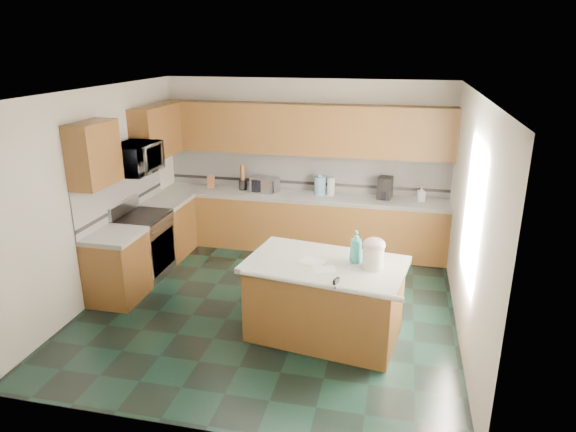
% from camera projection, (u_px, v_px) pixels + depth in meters
% --- Properties ---
extents(floor, '(4.60, 4.60, 0.00)m').
position_uv_depth(floor, '(271.00, 306.00, 6.62)').
color(floor, black).
rests_on(floor, ground).
extents(ceiling, '(4.60, 4.60, 0.00)m').
position_uv_depth(ceiling, '(268.00, 92.00, 5.75)').
color(ceiling, white).
rests_on(ceiling, ground).
extents(wall_back, '(4.60, 0.04, 2.70)m').
position_uv_depth(wall_back, '(305.00, 164.00, 8.33)').
color(wall_back, silver).
rests_on(wall_back, ground).
extents(wall_front, '(4.60, 0.04, 2.70)m').
position_uv_depth(wall_front, '(196.00, 294.00, 4.05)').
color(wall_front, silver).
rests_on(wall_front, ground).
extents(wall_left, '(0.04, 4.60, 2.70)m').
position_uv_depth(wall_left, '(97.00, 194.00, 6.67)').
color(wall_left, silver).
rests_on(wall_left, ground).
extents(wall_right, '(0.04, 4.60, 2.70)m').
position_uv_depth(wall_right, '(471.00, 220.00, 5.71)').
color(wall_right, silver).
rests_on(wall_right, ground).
extents(back_base_cab, '(4.60, 0.60, 0.86)m').
position_uv_depth(back_base_cab, '(301.00, 224.00, 8.33)').
color(back_base_cab, '#3E2510').
rests_on(back_base_cab, ground).
extents(back_countertop, '(4.60, 0.64, 0.06)m').
position_uv_depth(back_countertop, '(301.00, 196.00, 8.19)').
color(back_countertop, silver).
rests_on(back_countertop, back_base_cab).
extents(back_upper_cab, '(4.60, 0.33, 0.78)m').
position_uv_depth(back_upper_cab, '(304.00, 129.00, 7.97)').
color(back_upper_cab, '#3E2510').
rests_on(back_upper_cab, wall_back).
extents(back_backsplash, '(4.60, 0.02, 0.63)m').
position_uv_depth(back_backsplash, '(305.00, 171.00, 8.34)').
color(back_backsplash, silver).
rests_on(back_backsplash, back_countertop).
extents(back_accent_band, '(4.60, 0.01, 0.05)m').
position_uv_depth(back_accent_band, '(305.00, 183.00, 8.40)').
color(back_accent_band, black).
rests_on(back_accent_band, back_countertop).
extents(left_base_cab_rear, '(0.60, 0.82, 0.86)m').
position_uv_depth(left_base_cab_rear, '(168.00, 229.00, 8.09)').
color(left_base_cab_rear, '#3E2510').
rests_on(left_base_cab_rear, ground).
extents(left_counter_rear, '(0.64, 0.82, 0.06)m').
position_uv_depth(left_counter_rear, '(166.00, 201.00, 7.94)').
color(left_counter_rear, silver).
rests_on(left_counter_rear, left_base_cab_rear).
extents(left_base_cab_front, '(0.60, 0.72, 0.86)m').
position_uv_depth(left_base_cab_front, '(117.00, 269.00, 6.68)').
color(left_base_cab_front, '#3E2510').
rests_on(left_base_cab_front, ground).
extents(left_counter_front, '(0.64, 0.72, 0.06)m').
position_uv_depth(left_counter_front, '(113.00, 236.00, 6.53)').
color(left_counter_front, silver).
rests_on(left_counter_front, left_base_cab_front).
extents(left_backsplash, '(0.02, 2.30, 0.63)m').
position_uv_depth(left_backsplash, '(122.00, 192.00, 7.21)').
color(left_backsplash, silver).
rests_on(left_backsplash, wall_left).
extents(left_accent_band, '(0.01, 2.30, 0.05)m').
position_uv_depth(left_accent_band, '(124.00, 205.00, 7.27)').
color(left_accent_band, black).
rests_on(left_accent_band, wall_left).
extents(left_upper_cab_rear, '(0.33, 1.09, 0.78)m').
position_uv_depth(left_upper_cab_rear, '(156.00, 132.00, 7.75)').
color(left_upper_cab_rear, '#3E2510').
rests_on(left_upper_cab_rear, wall_left).
extents(left_upper_cab_front, '(0.33, 0.72, 0.78)m').
position_uv_depth(left_upper_cab_front, '(94.00, 154.00, 6.22)').
color(left_upper_cab_front, '#3E2510').
rests_on(left_upper_cab_front, wall_left).
extents(range_body, '(0.60, 0.76, 0.88)m').
position_uv_depth(range_body, '(144.00, 247.00, 7.36)').
color(range_body, '#B7B7BC').
rests_on(range_body, ground).
extents(range_oven_door, '(0.02, 0.68, 0.55)m').
position_uv_depth(range_oven_door, '(163.00, 251.00, 7.31)').
color(range_oven_door, black).
rests_on(range_oven_door, range_body).
extents(range_cooktop, '(0.62, 0.78, 0.04)m').
position_uv_depth(range_cooktop, '(141.00, 217.00, 7.21)').
color(range_cooktop, black).
rests_on(range_cooktop, range_body).
extents(range_handle, '(0.02, 0.66, 0.02)m').
position_uv_depth(range_handle, '(163.00, 226.00, 7.18)').
color(range_handle, '#B7B7BC').
rests_on(range_handle, range_body).
extents(range_backguard, '(0.06, 0.76, 0.18)m').
position_uv_depth(range_backguard, '(124.00, 207.00, 7.22)').
color(range_backguard, '#B7B7BC').
rests_on(range_backguard, range_body).
extents(microwave, '(0.50, 0.73, 0.41)m').
position_uv_depth(microwave, '(136.00, 159.00, 6.94)').
color(microwave, '#B7B7BC').
rests_on(microwave, wall_left).
extents(island_base, '(1.76, 1.17, 0.86)m').
position_uv_depth(island_base, '(325.00, 302.00, 5.83)').
color(island_base, '#3E2510').
rests_on(island_base, ground).
extents(island_top, '(1.87, 1.28, 0.06)m').
position_uv_depth(island_top, '(326.00, 265.00, 5.68)').
color(island_top, silver).
rests_on(island_top, island_base).
extents(island_bullnose, '(1.72, 0.32, 0.06)m').
position_uv_depth(island_bullnose, '(318.00, 285.00, 5.21)').
color(island_bullnose, silver).
rests_on(island_bullnose, island_base).
extents(treat_jar, '(0.29, 0.29, 0.24)m').
position_uv_depth(treat_jar, '(373.00, 258.00, 5.49)').
color(treat_jar, white).
rests_on(treat_jar, island_top).
extents(treat_jar_lid, '(0.24, 0.24, 0.15)m').
position_uv_depth(treat_jar_lid, '(374.00, 245.00, 5.44)').
color(treat_jar_lid, beige).
rests_on(treat_jar_lid, treat_jar).
extents(treat_jar_knob, '(0.08, 0.03, 0.03)m').
position_uv_depth(treat_jar_knob, '(374.00, 240.00, 5.42)').
color(treat_jar_knob, tan).
rests_on(treat_jar_knob, treat_jar_lid).
extents(treat_jar_knob_end_l, '(0.04, 0.04, 0.04)m').
position_uv_depth(treat_jar_knob_end_l, '(370.00, 240.00, 5.43)').
color(treat_jar_knob_end_l, tan).
rests_on(treat_jar_knob_end_l, treat_jar_lid).
extents(treat_jar_knob_end_r, '(0.04, 0.04, 0.04)m').
position_uv_depth(treat_jar_knob_end_r, '(378.00, 241.00, 5.41)').
color(treat_jar_knob_end_r, tan).
rests_on(treat_jar_knob_end_r, treat_jar_lid).
extents(soap_bottle_island, '(0.17, 0.17, 0.37)m').
position_uv_depth(soap_bottle_island, '(356.00, 247.00, 5.61)').
color(soap_bottle_island, teal).
rests_on(soap_bottle_island, island_top).
extents(paper_sheet_a, '(0.29, 0.25, 0.00)m').
position_uv_depth(paper_sheet_a, '(324.00, 269.00, 5.49)').
color(paper_sheet_a, white).
rests_on(paper_sheet_a, island_top).
extents(paper_sheet_b, '(0.34, 0.30, 0.00)m').
position_uv_depth(paper_sheet_b, '(312.00, 261.00, 5.69)').
color(paper_sheet_b, white).
rests_on(paper_sheet_b, island_top).
extents(clamp_body, '(0.06, 0.10, 0.09)m').
position_uv_depth(clamp_body, '(336.00, 283.00, 5.17)').
color(clamp_body, black).
rests_on(clamp_body, island_top).
extents(clamp_handle, '(0.02, 0.07, 0.02)m').
position_uv_depth(clamp_handle, '(335.00, 287.00, 5.13)').
color(clamp_handle, black).
rests_on(clamp_handle, island_top).
extents(knife_block, '(0.16, 0.19, 0.24)m').
position_uv_depth(knife_block, '(211.00, 182.00, 8.50)').
color(knife_block, '#472814').
rests_on(knife_block, back_countertop).
extents(utensil_crock, '(0.14, 0.14, 0.17)m').
position_uv_depth(utensil_crock, '(243.00, 185.00, 8.43)').
color(utensil_crock, black).
rests_on(utensil_crock, back_countertop).
extents(utensil_bundle, '(0.08, 0.08, 0.25)m').
position_uv_depth(utensil_bundle, '(242.00, 172.00, 8.36)').
color(utensil_bundle, '#472814').
rests_on(utensil_bundle, utensil_crock).
extents(toaster_oven, '(0.48, 0.40, 0.24)m').
position_uv_depth(toaster_oven, '(265.00, 184.00, 8.31)').
color(toaster_oven, '#B7B7BC').
rests_on(toaster_oven, back_countertop).
extents(toaster_oven_door, '(0.37, 0.01, 0.20)m').
position_uv_depth(toaster_oven_door, '(263.00, 187.00, 8.19)').
color(toaster_oven_door, black).
rests_on(toaster_oven_door, toaster_oven).
extents(paper_towel, '(0.12, 0.12, 0.28)m').
position_uv_depth(paper_towel, '(331.00, 186.00, 8.13)').
color(paper_towel, white).
rests_on(paper_towel, back_countertop).
extents(paper_towel_base, '(0.19, 0.19, 0.01)m').
position_uv_depth(paper_towel_base, '(331.00, 194.00, 8.17)').
color(paper_towel_base, '#B7B7BC').
rests_on(paper_towel_base, back_countertop).
extents(water_jug, '(0.18, 0.18, 0.30)m').
position_uv_depth(water_jug, '(320.00, 186.00, 8.12)').
color(water_jug, '#70A5C7').
rests_on(water_jug, back_countertop).
extents(water_jug_neck, '(0.08, 0.08, 0.04)m').
position_uv_depth(water_jug_neck, '(320.00, 175.00, 8.07)').
color(water_jug_neck, '#70A5C7').
rests_on(water_jug_neck, water_jug).
extents(coffee_maker, '(0.24, 0.26, 0.35)m').
position_uv_depth(coffee_maker, '(385.00, 188.00, 7.92)').
color(coffee_maker, black).
rests_on(coffee_maker, back_countertop).
extents(coffee_carafe, '(0.14, 0.14, 0.14)m').
position_uv_depth(coffee_carafe, '(385.00, 195.00, 7.91)').
color(coffee_carafe, black).
rests_on(coffee_carafe, back_countertop).
extents(soap_bottle_back, '(0.13, 0.13, 0.24)m').
position_uv_depth(soap_bottle_back, '(421.00, 194.00, 7.80)').
color(soap_bottle_back, white).
rests_on(soap_bottle_back, back_countertop).
extents(soap_back_cap, '(0.02, 0.02, 0.03)m').
position_uv_depth(soap_back_cap, '(422.00, 185.00, 7.76)').
color(soap_back_cap, red).
rests_on(soap_back_cap, soap_bottle_back).
extents(window_light_proxy, '(0.02, 1.40, 1.10)m').
position_uv_depth(window_light_proxy, '(472.00, 213.00, 5.48)').
color(window_light_proxy, white).
rests_on(window_light_proxy, wall_right).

